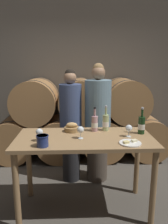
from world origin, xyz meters
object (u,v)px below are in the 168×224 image
(blue_crock, at_px, (42,140))
(wine_glass_left, at_px, (81,130))
(person_right, at_px, (98,123))
(wine_glass_far_left, at_px, (39,132))
(wine_bottle_rose, at_px, (95,123))
(wine_bottle_white, at_px, (106,122))
(bread_basket, at_px, (72,128))
(wine_glass_center, at_px, (129,128))
(person_left, at_px, (71,126))
(tasting_table, at_px, (85,148))
(wine_bottle_red, at_px, (141,125))
(cheese_plate, at_px, (130,143))

(blue_crock, bearing_deg, wine_glass_left, 29.68)
(person_right, xyz_separation_m, blue_crock, (-0.64, -0.96, 0.11))
(wine_glass_left, bearing_deg, wine_glass_far_left, -171.49)
(wine_bottle_rose, distance_m, wine_glass_left, 0.31)
(wine_bottle_white, bearing_deg, wine_glass_left, -138.66)
(wine_bottle_white, bearing_deg, bread_basket, -177.92)
(wine_glass_center, bearing_deg, person_right, 110.82)
(person_left, bearing_deg, wine_bottle_white, -47.81)
(wine_bottle_white, relative_size, wine_glass_center, 2.24)
(tasting_table, height_order, bread_basket, bread_basket)
(person_left, xyz_separation_m, person_right, (0.38, -0.00, 0.03))
(wine_bottle_red, relative_size, wine_bottle_rose, 1.06)
(person_right, distance_m, wine_glass_center, 0.77)
(tasting_table, xyz_separation_m, cheese_plate, (0.45, -0.22, 0.14))
(wine_bottle_red, distance_m, bread_basket, 0.81)
(bread_basket, relative_size, wine_glass_center, 1.31)
(bread_basket, bearing_deg, wine_bottle_red, -8.44)
(person_left, xyz_separation_m, wine_bottle_white, (0.43, -0.47, 0.17))
(bread_basket, height_order, cheese_plate, bread_basket)
(wine_bottle_red, height_order, wine_bottle_white, wine_bottle_red)
(tasting_table, relative_size, wine_bottle_white, 4.96)
(wine_bottle_rose, height_order, bread_basket, wine_bottle_rose)
(person_right, distance_m, wine_bottle_white, 0.50)
(blue_crock, bearing_deg, wine_bottle_red, 18.08)
(person_right, height_order, wine_bottle_red, person_right)
(person_left, relative_size, blue_crock, 13.22)
(tasting_table, height_order, wine_bottle_rose, wine_bottle_rose)
(tasting_table, height_order, person_right, person_right)
(cheese_plate, relative_size, wine_glass_far_left, 1.65)
(bread_basket, bearing_deg, person_left, 92.66)
(person_right, height_order, wine_bottle_white, person_right)
(wine_bottle_white, bearing_deg, person_right, 95.54)
(wine_bottle_rose, bearing_deg, bread_basket, 179.77)
(wine_bottle_rose, height_order, blue_crock, wine_bottle_rose)
(person_left, relative_size, wine_glass_left, 11.94)
(wine_glass_far_left, height_order, wine_glass_center, same)
(wine_bottle_red, height_order, bread_basket, wine_bottle_red)
(tasting_table, xyz_separation_m, bread_basket, (-0.14, 0.21, 0.17))
(person_left, xyz_separation_m, wine_bottle_rose, (0.30, -0.49, 0.17))
(person_right, xyz_separation_m, wine_bottle_red, (0.44, -0.61, 0.15))
(person_right, bearing_deg, person_left, 180.00)
(cheese_plate, relative_size, wine_glass_center, 1.65)
(wine_bottle_white, relative_size, cheese_plate, 1.36)
(person_left, relative_size, wine_bottle_red, 5.22)
(blue_crock, bearing_deg, wine_glass_center, 15.40)
(person_right, xyz_separation_m, cheese_plate, (0.23, -0.92, 0.05))
(blue_crock, relative_size, cheese_plate, 0.55)
(wine_bottle_red, distance_m, wine_glass_left, 0.72)
(wine_glass_far_left, bearing_deg, wine_bottle_red, 10.12)
(tasting_table, relative_size, cheese_plate, 6.75)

